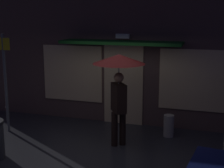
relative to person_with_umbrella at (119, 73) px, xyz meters
name	(u,v)px	position (x,y,z in m)	size (l,w,h in m)	color
ground_plane	(97,154)	(-0.32, -0.62, -1.73)	(18.00, 18.00, 0.00)	#2D2D33
building_facade	(125,55)	(-0.32, 1.72, 0.19)	(9.80, 1.00, 3.87)	brown
person_with_umbrella	(119,73)	(0.00, 0.00, 0.00)	(1.18, 1.18, 2.15)	black
street_sign_post	(5,78)	(-3.03, 0.05, -0.29)	(0.40, 0.07, 2.54)	#595B60
sidewalk_bollard	(169,126)	(1.04, 0.92, -1.45)	(0.25, 0.25, 0.56)	#B2A899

